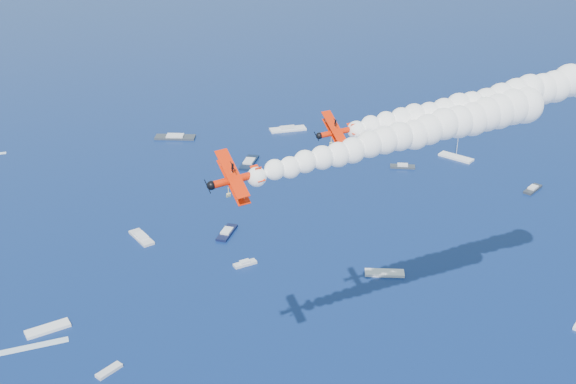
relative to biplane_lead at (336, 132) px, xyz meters
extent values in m
cube|color=silver|center=(-3.67, 60.90, -59.21)|extent=(6.38, 3.40, 0.70)
cube|color=white|center=(30.18, 150.57, -59.21)|extent=(13.50, 4.40, 0.70)
cube|color=black|center=(-5.43, 78.14, -59.21)|extent=(7.44, 9.72, 0.70)
cube|color=white|center=(79.50, 110.98, -59.21)|extent=(10.09, 11.59, 0.70)
cube|color=#323942|center=(58.84, 108.20, -59.21)|extent=(8.59, 5.30, 0.70)
cube|color=#0E1A33|center=(10.03, 123.78, -59.21)|extent=(8.86, 12.49, 0.70)
cube|color=white|center=(-51.83, 44.59, -59.21)|extent=(10.26, 5.90, 0.70)
cube|color=silver|center=(-38.95, 26.67, -59.21)|extent=(5.78, 4.96, 0.70)
cube|color=#303741|center=(-11.60, 152.78, -59.21)|extent=(15.25, 8.65, 0.70)
cube|color=silver|center=(-28.59, 81.13, -59.21)|extent=(6.62, 10.45, 0.70)
cube|color=#2A2F38|center=(91.65, 82.26, -59.21)|extent=(8.26, 6.88, 0.70)
cube|color=silver|center=(29.61, 48.01, -59.21)|extent=(10.35, 5.95, 0.70)
camera|label=1|loc=(-32.20, -98.45, 40.72)|focal=45.86mm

